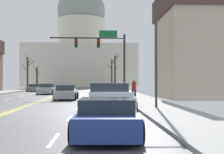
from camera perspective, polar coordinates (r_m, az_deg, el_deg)
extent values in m
cube|color=#4D4D53|center=(18.48, -17.60, -5.99)|extent=(14.00, 180.00, 0.06)
cube|color=yellow|center=(18.51, -17.96, -5.87)|extent=(0.10, 176.40, 0.00)
cube|color=yellow|center=(18.45, -17.24, -5.89)|extent=(0.10, 176.40, 0.00)
cube|color=silver|center=(9.51, -10.30, -10.90)|extent=(0.12, 2.20, 0.00)
cube|color=silver|center=(14.63, -7.56, -7.30)|extent=(0.12, 2.20, 0.00)
cube|color=silver|center=(19.79, -6.26, -5.56)|extent=(0.12, 2.20, 0.00)
cube|color=silver|center=(24.96, -5.51, -4.54)|extent=(0.12, 2.20, 0.00)
cube|color=silver|center=(30.15, -5.01, -3.87)|extent=(0.12, 2.20, 0.00)
cube|color=silver|center=(35.34, -4.66, -3.40)|extent=(0.12, 2.20, 0.00)
cube|color=silver|center=(40.53, -4.40, -3.05)|extent=(0.12, 2.20, 0.00)
cube|color=silver|center=(45.72, -4.20, -2.78)|extent=(0.12, 2.20, 0.00)
cube|color=silver|center=(50.92, -4.04, -2.56)|extent=(0.12, 2.20, 0.00)
cube|color=silver|center=(56.12, -3.91, -2.38)|extent=(0.12, 2.20, 0.00)
cube|color=silver|center=(61.31, -3.80, -2.24)|extent=(0.12, 2.20, 0.00)
cube|color=silver|center=(66.51, -3.71, -2.11)|extent=(0.12, 2.20, 0.00)
cube|color=silver|center=(71.71, -3.63, -2.01)|extent=(0.12, 2.20, 0.00)
cube|color=silver|center=(76.90, -3.57, -1.92)|extent=(0.12, 2.20, 0.00)
cube|color=silver|center=(82.10, -3.51, -1.84)|extent=(0.12, 2.20, 0.00)
cube|color=silver|center=(31.23, -17.98, -3.73)|extent=(0.12, 2.20, 0.00)
cube|color=silver|center=(36.27, -15.80, -3.31)|extent=(0.12, 2.20, 0.00)
cube|color=silver|center=(41.34, -14.16, -2.98)|extent=(0.12, 2.20, 0.00)
cube|color=silver|center=(46.44, -12.88, -2.73)|extent=(0.12, 2.20, 0.00)
cube|color=silver|center=(51.57, -11.85, -2.52)|extent=(0.12, 2.20, 0.00)
cube|color=silver|center=(56.70, -11.01, -2.35)|extent=(0.12, 2.20, 0.00)
cube|color=silver|center=(61.85, -10.31, -2.21)|extent=(0.12, 2.20, 0.00)
cube|color=silver|center=(67.01, -9.71, -2.09)|extent=(0.12, 2.20, 0.00)
cube|color=silver|center=(72.17, -9.20, -1.99)|extent=(0.12, 2.20, 0.00)
cube|color=silver|center=(77.33, -8.76, -1.90)|extent=(0.12, 2.20, 0.00)
cube|color=silver|center=(82.51, -8.38, -1.82)|extent=(0.12, 2.20, 0.00)
cube|color=#959595|center=(18.24, 9.30, -5.76)|extent=(3.00, 180.00, 0.14)
cylinder|color=#28282D|center=(33.79, 2.22, 2.17)|extent=(0.22, 0.22, 6.45)
cylinder|color=#28282D|center=(33.94, -4.41, 6.95)|extent=(7.80, 0.16, 0.16)
cube|color=black|center=(33.85, -2.42, 6.01)|extent=(0.32, 0.28, 0.92)
sphere|color=red|center=(33.73, -2.42, 6.52)|extent=(0.22, 0.22, 0.22)
sphere|color=#332B05|center=(33.69, -2.42, 6.05)|extent=(0.22, 0.22, 0.22)
sphere|color=black|center=(33.66, -2.42, 5.57)|extent=(0.22, 0.22, 0.22)
cube|color=black|center=(33.93, -6.40, 6.00)|extent=(0.32, 0.28, 0.92)
sphere|color=red|center=(33.80, -6.42, 6.51)|extent=(0.22, 0.22, 0.22)
sphere|color=#332B05|center=(33.77, -6.42, 6.04)|extent=(0.22, 0.22, 0.22)
sphere|color=black|center=(33.74, -6.42, 5.56)|extent=(0.22, 0.22, 0.22)
cube|color=#146033|center=(34.02, -0.70, 7.70)|extent=(1.90, 0.06, 0.70)
cylinder|color=#333338|center=(19.10, 7.85, 6.36)|extent=(0.14, 0.14, 7.78)
cube|color=beige|center=(95.13, -5.50, 1.88)|extent=(31.47, 19.88, 11.81)
cylinder|color=beige|center=(96.08, -5.49, 7.80)|extent=(14.19, 14.19, 8.02)
sphere|color=gray|center=(97.24, -5.49, 11.58)|extent=(14.16, 14.16, 14.16)
cube|color=#9EA3A8|center=(29.05, -8.13, -3.02)|extent=(1.79, 4.38, 0.67)
cube|color=#232D38|center=(28.89, -8.15, -1.90)|extent=(1.57, 2.03, 0.48)
cylinder|color=black|center=(30.50, -9.52, -3.23)|extent=(0.22, 0.64, 0.64)
cylinder|color=black|center=(30.33, -6.20, -3.25)|extent=(0.22, 0.64, 0.64)
cylinder|color=black|center=(27.82, -10.22, -3.48)|extent=(0.22, 0.64, 0.64)
cylinder|color=black|center=(27.63, -6.59, -3.51)|extent=(0.22, 0.64, 0.64)
cube|color=black|center=(22.15, -1.20, -3.88)|extent=(1.94, 4.74, 0.58)
cube|color=#232D38|center=(21.90, -1.21, -2.54)|extent=(1.64, 2.38, 0.46)
cylinder|color=black|center=(23.63, -3.29, -3.99)|extent=(0.25, 0.65, 0.64)
cylinder|color=black|center=(23.61, 0.99, -4.00)|extent=(0.25, 0.65, 0.64)
cylinder|color=black|center=(20.74, -3.70, -4.46)|extent=(0.25, 0.65, 0.64)
cylinder|color=black|center=(20.71, 1.18, -4.46)|extent=(0.25, 0.65, 0.64)
cube|color=silver|center=(16.09, -0.47, -4.54)|extent=(2.10, 5.36, 0.77)
cube|color=#1E2833|center=(16.80, -0.55, -2.06)|extent=(1.93, 1.83, 0.58)
cube|color=silver|center=(13.45, -0.08, -3.18)|extent=(1.92, 0.11, 0.22)
cylinder|color=black|center=(17.70, -4.04, -4.85)|extent=(0.28, 0.80, 0.80)
cylinder|color=black|center=(17.77, 2.73, -4.84)|extent=(0.28, 0.80, 0.80)
cylinder|color=black|center=(14.50, -4.39, -5.78)|extent=(0.28, 0.80, 0.80)
cylinder|color=black|center=(14.58, 3.88, -5.75)|extent=(0.28, 0.80, 0.80)
cube|color=navy|center=(9.93, -0.94, -7.78)|extent=(1.92, 4.43, 0.61)
cube|color=#232D38|center=(9.60, -0.95, -5.00)|extent=(1.63, 2.05, 0.40)
cylinder|color=black|center=(11.34, -5.43, -7.63)|extent=(0.24, 0.65, 0.64)
cylinder|color=black|center=(11.33, 3.62, -7.63)|extent=(0.24, 0.65, 0.64)
cylinder|color=black|center=(8.66, -6.94, -9.79)|extent=(0.24, 0.65, 0.64)
cylinder|color=black|center=(8.65, 4.97, -9.81)|extent=(0.24, 0.65, 0.64)
cube|color=#9EA3A8|center=(40.83, -11.52, -2.32)|extent=(1.89, 4.36, 0.69)
cube|color=#232D38|center=(41.20, -11.42, -1.50)|extent=(1.64, 2.14, 0.46)
cylinder|color=black|center=(39.36, -10.55, -2.65)|extent=(0.23, 0.64, 0.64)
cylinder|color=black|center=(39.69, -13.14, -2.63)|extent=(0.23, 0.64, 0.64)
cylinder|color=black|center=(42.01, -9.98, -2.52)|extent=(0.23, 0.64, 0.64)
cylinder|color=black|center=(42.32, -12.42, -2.50)|extent=(0.23, 0.64, 0.64)
cube|color=#6B6056|center=(51.76, -13.62, -2.01)|extent=(1.75, 4.39, 0.60)
cube|color=#232D38|center=(52.08, -13.55, -1.45)|extent=(1.53, 2.12, 0.41)
cylinder|color=black|center=(50.27, -12.95, -2.21)|extent=(0.22, 0.64, 0.64)
cylinder|color=black|center=(50.60, -14.87, -2.19)|extent=(0.22, 0.64, 0.64)
cylinder|color=black|center=(52.95, -12.44, -2.13)|extent=(0.22, 0.64, 0.64)
cylinder|color=black|center=(53.26, -14.27, -2.12)|extent=(0.22, 0.64, 0.64)
cube|color=#B2A38E|center=(33.21, 18.51, 3.39)|extent=(11.14, 9.26, 8.04)
cube|color=#47332D|center=(33.96, 18.48, 12.12)|extent=(11.58, 9.63, 2.29)
cylinder|color=#4C3D2D|center=(70.63, -0.06, 0.58)|extent=(0.37, 0.37, 6.16)
cylinder|color=#4C3D2D|center=(70.86, -0.47, 1.85)|extent=(1.11, 0.52, 1.03)
cylinder|color=#4C3D2D|center=(70.66, 0.36, 2.77)|extent=(1.10, 0.28, 1.64)
cylinder|color=#4C3D2D|center=(69.97, -0.21, 1.65)|extent=(0.49, 1.44, 1.17)
cylinder|color=#4C3D2D|center=(70.12, -0.08, 1.30)|extent=(0.22, 1.15, 1.16)
cylinder|color=#4C3D2D|center=(68.41, -13.21, -0.18)|extent=(0.39, 0.39, 4.22)
cylinder|color=#4C3D2D|center=(69.30, -13.16, 1.60)|extent=(0.30, 1.73, 0.90)
cylinder|color=#4C3D2D|center=(68.91, -13.17, 1.49)|extent=(0.14, 0.95, 0.57)
cylinder|color=#4C3D2D|center=(68.74, -12.99, 0.55)|extent=(0.55, 0.85, 0.66)
cylinder|color=#4C3D2D|center=(68.90, -13.23, 1.08)|extent=(0.36, 0.99, 0.68)
cylinder|color=#4C3D2D|center=(68.97, -13.42, 0.82)|extent=(0.76, 1.04, 0.95)
cylinder|color=#4C3D2D|center=(67.73, -13.49, 1.51)|extent=(0.45, 1.59, 1.07)
cylinder|color=#423328|center=(60.56, 0.53, 0.80)|extent=(0.35, 0.35, 6.19)
cylinder|color=#423328|center=(61.07, 0.54, 3.12)|extent=(0.16, 0.86, 0.86)
cylinder|color=#423328|center=(60.83, 0.29, 2.68)|extent=(0.58, 0.50, 1.05)
cylinder|color=#423328|center=(60.15, 0.14, 2.91)|extent=(0.95, 1.05, 0.73)
cylinder|color=#423328|center=(60.14, 0.65, 3.76)|extent=(0.32, 1.25, 1.18)
cylinder|color=#423328|center=(61.39, 0.78, 3.34)|extent=(0.75, 1.48, 0.90)
cylinder|color=#423328|center=(60.33, 0.88, 1.67)|extent=(0.78, 0.62, 0.97)
cylinder|color=#423328|center=(60.82, 0.91, 3.61)|extent=(0.92, 0.32, 0.86)
cylinder|color=#423328|center=(63.14, -14.79, 0.70)|extent=(0.35, 0.35, 6.06)
cylinder|color=#423328|center=(63.49, -14.50, 2.61)|extent=(0.61, 0.75, 1.03)
cylinder|color=#423328|center=(63.65, -14.25, 2.30)|extent=(1.12, 1.23, 1.38)
cylinder|color=#423328|center=(62.94, -15.01, 3.45)|extent=(0.41, 0.86, 1.22)
cylinder|color=#423328|center=(62.79, -15.27, 1.58)|extent=(1.00, 1.11, 1.28)
cylinder|color=#423328|center=(62.85, -14.84, 1.89)|extent=(0.09, 0.73, 0.80)
cylinder|color=black|center=(25.81, 3.72, -3.15)|extent=(0.16, 0.16, 0.86)
cylinder|color=black|center=(25.83, 4.13, -3.15)|extent=(0.16, 0.16, 0.86)
cylinder|color=maroon|center=(25.80, 3.92, -1.58)|extent=(0.34, 0.34, 0.63)
sphere|color=#A37F66|center=(25.79, 3.92, -0.63)|extent=(0.22, 0.22, 0.22)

